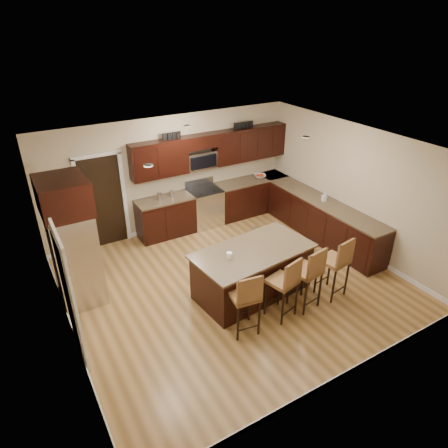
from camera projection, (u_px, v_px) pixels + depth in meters
floor at (233, 283)px, 7.78m from camera, size 6.00×6.00×0.00m
ceiling at (235, 149)px, 6.51m from camera, size 6.00×6.00×0.00m
wall_back at (172, 174)px, 9.24m from camera, size 6.00×0.00×6.00m
wall_left at (59, 270)px, 5.81m from camera, size 0.00×5.50×5.50m
wall_right at (354, 189)px, 8.48m from camera, size 0.00×5.50×5.50m
base_cabinets at (270, 212)px, 9.51m from camera, size 4.02×3.96×0.92m
upper_cabinets at (214, 149)px, 9.35m from camera, size 4.00×0.33×0.80m
range at (205, 207)px, 9.73m from camera, size 0.76×0.64×1.11m
microwave at (201, 160)px, 9.31m from camera, size 0.76×0.31×0.40m
doorway at (103, 202)px, 8.64m from camera, size 0.85×0.03×2.06m
pantry_door at (69, 299)px, 5.74m from camera, size 0.03×0.80×2.04m
letter_decor at (209, 130)px, 9.07m from camera, size 2.20×0.03×0.15m
island at (252, 273)px, 7.34m from camera, size 2.27×1.35×0.92m
stool_left at (246, 297)px, 6.24m from camera, size 0.49×0.49×1.16m
stool_mid at (286, 282)px, 6.59m from camera, size 0.53×0.53×1.17m
stool_right at (309, 272)px, 6.80m from camera, size 0.52×0.52×1.22m
refrigerator at (72, 241)px, 6.82m from camera, size 0.79×0.94×2.35m
floor_mat at (257, 238)px, 9.33m from camera, size 1.16×0.99×0.01m
fruit_bowl at (260, 176)px, 10.22m from camera, size 0.40×0.40×0.07m
soap_bottle at (324, 197)px, 8.91m from camera, size 0.11×0.11×0.20m
canister_tall at (160, 196)px, 8.97m from camera, size 0.12×0.12×0.18m
canister_short at (172, 194)px, 9.10m from camera, size 0.11×0.11×0.17m
island_jar at (229, 255)px, 6.86m from camera, size 0.10×0.10×0.10m
stool_extra at (337, 261)px, 7.09m from camera, size 0.52×0.52×1.22m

